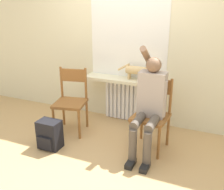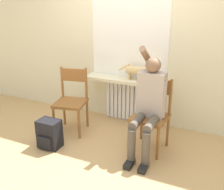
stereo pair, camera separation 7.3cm
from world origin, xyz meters
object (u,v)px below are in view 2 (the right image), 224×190
(chair_right, at_px, (151,114))
(chair_left, at_px, (71,100))
(person, at_px, (149,102))
(cat, at_px, (137,71))
(backpack, at_px, (49,134))

(chair_right, bearing_deg, chair_left, -174.92)
(person, height_order, cat, person)
(cat, height_order, backpack, cat)
(chair_left, relative_size, person, 0.69)
(chair_left, bearing_deg, cat, 25.00)
(chair_left, distance_m, backpack, 0.64)
(chair_right, distance_m, cat, 0.84)
(chair_right, distance_m, person, 0.24)
(chair_right, height_order, cat, cat)
(chair_right, relative_size, cat, 1.84)
(chair_left, xyz_separation_m, cat, (0.81, 0.61, 0.39))
(chair_right, height_order, person, person)
(chair_left, height_order, backpack, chair_left)
(chair_left, height_order, chair_right, same)
(backpack, bearing_deg, cat, 55.27)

